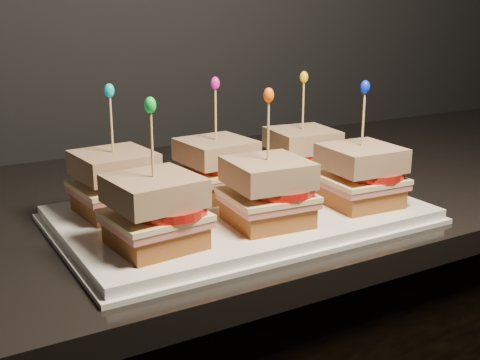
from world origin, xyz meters
TOP-DOWN VIEW (x-y plane):
  - granite_slab at (-0.10, 1.69)m, footprint 2.64×0.64m
  - platter at (-0.41, 1.55)m, footprint 0.44×0.28m
  - platter_rim at (-0.41, 1.55)m, footprint 0.46×0.29m
  - sandwich_0_bread_bot at (-0.56, 1.61)m, footprint 0.09×0.09m
  - sandwich_0_ham at (-0.56, 1.61)m, footprint 0.10×0.10m
  - sandwich_0_cheese at (-0.56, 1.61)m, footprint 0.10×0.10m
  - sandwich_0_tomato at (-0.54, 1.61)m, footprint 0.09×0.09m
  - sandwich_0_bread_top at (-0.56, 1.61)m, footprint 0.10×0.10m
  - sandwich_0_pick at (-0.56, 1.61)m, footprint 0.00×0.00m
  - sandwich_0_frill at (-0.56, 1.61)m, footprint 0.01×0.01m
  - sandwich_1_bread_bot at (-0.41, 1.61)m, footprint 0.09×0.09m
  - sandwich_1_ham at (-0.41, 1.61)m, footprint 0.10×0.10m
  - sandwich_1_cheese at (-0.41, 1.61)m, footprint 0.10×0.10m
  - sandwich_1_tomato at (-0.40, 1.61)m, footprint 0.09×0.09m
  - sandwich_1_bread_top at (-0.41, 1.61)m, footprint 0.09×0.09m
  - sandwich_1_pick at (-0.41, 1.61)m, footprint 0.00×0.00m
  - sandwich_1_frill at (-0.41, 1.61)m, footprint 0.01×0.01m
  - sandwich_2_bread_bot at (-0.27, 1.61)m, footprint 0.10×0.10m
  - sandwich_2_ham at (-0.27, 1.61)m, footprint 0.11×0.10m
  - sandwich_2_cheese at (-0.27, 1.61)m, footprint 0.11×0.10m
  - sandwich_2_tomato at (-0.26, 1.61)m, footprint 0.09×0.09m
  - sandwich_2_bread_top at (-0.27, 1.61)m, footprint 0.10×0.10m
  - sandwich_2_pick at (-0.27, 1.61)m, footprint 0.00×0.00m
  - sandwich_2_frill at (-0.27, 1.61)m, footprint 0.01×0.01m
  - sandwich_3_bread_bot at (-0.56, 1.49)m, footprint 0.09×0.09m
  - sandwich_3_ham at (-0.56, 1.49)m, footprint 0.10×0.10m
  - sandwich_3_cheese at (-0.56, 1.49)m, footprint 0.10×0.10m
  - sandwich_3_tomato at (-0.54, 1.48)m, footprint 0.09×0.09m
  - sandwich_3_bread_top at (-0.56, 1.49)m, footprint 0.10×0.10m
  - sandwich_3_pick at (-0.56, 1.49)m, footprint 0.00×0.00m
  - sandwich_3_frill at (-0.56, 1.49)m, footprint 0.01×0.01m
  - sandwich_4_bread_bot at (-0.41, 1.49)m, footprint 0.09×0.09m
  - sandwich_4_ham at (-0.41, 1.49)m, footprint 0.10×0.10m
  - sandwich_4_cheese at (-0.41, 1.49)m, footprint 0.10×0.10m
  - sandwich_4_tomato at (-0.40, 1.48)m, footprint 0.09×0.09m
  - sandwich_4_bread_top at (-0.41, 1.49)m, footprint 0.09×0.09m
  - sandwich_4_pick at (-0.41, 1.49)m, footprint 0.00×0.00m
  - sandwich_4_frill at (-0.41, 1.49)m, footprint 0.01×0.01m
  - sandwich_5_bread_bot at (-0.27, 1.49)m, footprint 0.09×0.09m
  - sandwich_5_ham at (-0.27, 1.49)m, footprint 0.10×0.10m
  - sandwich_5_cheese at (-0.27, 1.49)m, footprint 0.10×0.10m
  - sandwich_5_tomato at (-0.26, 1.48)m, footprint 0.09×0.09m
  - sandwich_5_bread_top at (-0.27, 1.49)m, footprint 0.09×0.09m
  - sandwich_5_pick at (-0.27, 1.49)m, footprint 0.00×0.00m
  - sandwich_5_frill at (-0.27, 1.49)m, footprint 0.01×0.01m

SIDE VIEW (x-z plane):
  - granite_slab at x=-0.10m, z-range 0.89..0.92m
  - platter_rim at x=-0.41m, z-range 0.92..0.93m
  - platter at x=-0.41m, z-range 0.92..0.94m
  - sandwich_0_bread_bot at x=-0.56m, z-range 0.94..0.96m
  - sandwich_1_bread_bot at x=-0.41m, z-range 0.94..0.96m
  - sandwich_2_bread_bot at x=-0.27m, z-range 0.94..0.96m
  - sandwich_3_bread_bot at x=-0.56m, z-range 0.94..0.96m
  - sandwich_4_bread_bot at x=-0.41m, z-range 0.94..0.96m
  - sandwich_5_bread_bot at x=-0.27m, z-range 0.94..0.96m
  - sandwich_0_ham at x=-0.56m, z-range 0.96..0.97m
  - sandwich_1_ham at x=-0.41m, z-range 0.96..0.97m
  - sandwich_2_ham at x=-0.27m, z-range 0.96..0.97m
  - sandwich_3_ham at x=-0.56m, z-range 0.96..0.97m
  - sandwich_4_ham at x=-0.41m, z-range 0.96..0.97m
  - sandwich_5_ham at x=-0.27m, z-range 0.96..0.97m
  - sandwich_0_cheese at x=-0.56m, z-range 0.97..0.98m
  - sandwich_1_cheese at x=-0.41m, z-range 0.97..0.98m
  - sandwich_2_cheese at x=-0.27m, z-range 0.97..0.98m
  - sandwich_3_cheese at x=-0.56m, z-range 0.97..0.98m
  - sandwich_4_cheese at x=-0.41m, z-range 0.97..0.98m
  - sandwich_5_cheese at x=-0.27m, z-range 0.97..0.98m
  - sandwich_0_tomato at x=-0.54m, z-range 0.98..0.99m
  - sandwich_1_tomato at x=-0.40m, z-range 0.98..0.99m
  - sandwich_2_tomato at x=-0.26m, z-range 0.98..0.99m
  - sandwich_3_tomato at x=-0.54m, z-range 0.98..0.99m
  - sandwich_4_tomato at x=-0.40m, z-range 0.98..0.99m
  - sandwich_5_tomato at x=-0.26m, z-range 0.98..0.99m
  - sandwich_0_bread_top at x=-0.56m, z-range 0.99..1.02m
  - sandwich_1_bread_top at x=-0.41m, z-range 0.99..1.02m
  - sandwich_2_bread_top at x=-0.27m, z-range 0.99..1.02m
  - sandwich_3_bread_top at x=-0.56m, z-range 0.99..1.02m
  - sandwich_4_bread_top at x=-0.41m, z-range 0.99..1.02m
  - sandwich_5_bread_top at x=-0.27m, z-range 0.99..1.02m
  - sandwich_0_pick at x=-0.56m, z-range 1.00..1.09m
  - sandwich_1_pick at x=-0.41m, z-range 1.00..1.09m
  - sandwich_2_pick at x=-0.27m, z-range 1.00..1.09m
  - sandwich_3_pick at x=-0.56m, z-range 1.00..1.09m
  - sandwich_4_pick at x=-0.41m, z-range 1.00..1.09m
  - sandwich_5_pick at x=-0.27m, z-range 1.00..1.09m
  - sandwich_0_frill at x=-0.56m, z-range 1.08..1.10m
  - sandwich_1_frill at x=-0.41m, z-range 1.08..1.10m
  - sandwich_2_frill at x=-0.27m, z-range 1.08..1.10m
  - sandwich_3_frill at x=-0.56m, z-range 1.08..1.10m
  - sandwich_4_frill at x=-0.41m, z-range 1.08..1.10m
  - sandwich_5_frill at x=-0.27m, z-range 1.08..1.10m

